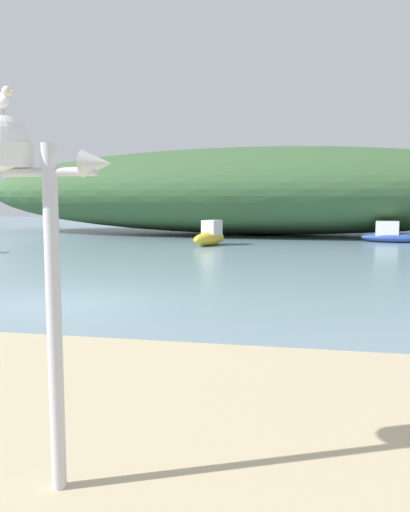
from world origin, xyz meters
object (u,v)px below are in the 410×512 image
(seagull_on_radar, at_px, (2,99))
(motorboat_mid_channel, at_px, (392,235))
(mast_structure, at_px, (20,189))
(motorboat_outer_mooring, at_px, (210,236))

(seagull_on_radar, relative_size, motorboat_mid_channel, 0.07)
(mast_structure, distance_m, motorboat_outer_mooring, 25.01)
(motorboat_mid_channel, bearing_deg, seagull_on_radar, -104.38)
(mast_structure, distance_m, motorboat_mid_channel, 29.79)
(mast_structure, height_order, motorboat_outer_mooring, mast_structure)
(mast_structure, bearing_deg, motorboat_outer_mooring, 97.12)
(motorboat_mid_channel, bearing_deg, motorboat_outer_mooring, -158.50)
(seagull_on_radar, bearing_deg, mast_structure, 2.78)
(mast_structure, distance_m, seagull_on_radar, 0.70)
(seagull_on_radar, distance_m, motorboat_mid_channel, 29.88)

